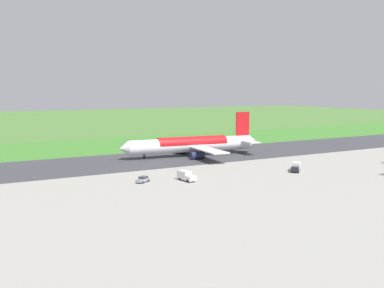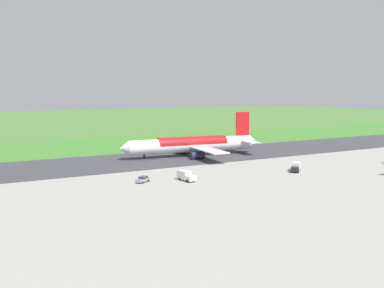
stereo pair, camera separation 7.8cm
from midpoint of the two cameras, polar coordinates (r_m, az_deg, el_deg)
The scene contains 10 objects.
ground_plane at distance 155.97m, azimuth -4.04°, elevation -1.92°, with size 800.00×800.00×0.00m, color #477233.
runway_asphalt at distance 155.97m, azimuth -4.04°, elevation -1.90°, with size 600.00×36.56×0.06m, color #38383D.
apron_concrete at distance 99.68m, azimuth 13.13°, elevation -7.17°, with size 440.00×110.00×0.05m, color gray.
grass_verge_foreground at distance 186.41m, azimuth -8.42°, elevation -0.51°, with size 600.00×80.00×0.04m, color #3C782B.
airliner_main at distance 161.21m, azimuth 0.11°, elevation -0.05°, with size 54.15×44.38×15.88m.
service_truck_baggage at distance 117.70m, azimuth -0.81°, elevation -4.13°, with size 3.04×6.06×2.65m.
service_car_followme at distance 116.57m, azimuth -6.38°, elevation -4.56°, with size 4.50×3.81×1.62m.
service_truck_fuel at distance 134.72m, azimuth 13.27°, elevation -2.90°, with size 5.88×5.46×2.65m.
no_stopping_sign at distance 187.47m, azimuth -5.80°, elevation 0.05°, with size 0.60×0.10×2.65m.
traffic_cone_orange at distance 189.31m, azimuth -7.33°, elevation -0.30°, with size 0.40×0.40×0.55m, color orange.
Camera 1 is at (65.65, 139.41, 24.11)m, focal length 41.27 mm.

